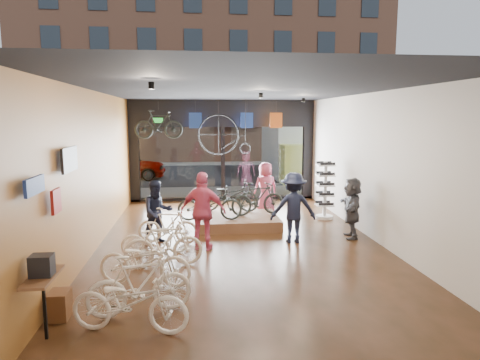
{
  "coord_description": "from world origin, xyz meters",
  "views": [
    {
      "loc": [
        -1.14,
        -10.29,
        3.17
      ],
      "look_at": [
        0.15,
        1.4,
        1.43
      ],
      "focal_mm": 32.0,
      "sensor_mm": 36.0,
      "label": 1
    }
  ],
  "objects": [
    {
      "name": "ground_plane",
      "position": [
        0.0,
        0.0,
        -0.02
      ],
      "size": [
        7.0,
        12.0,
        0.04
      ],
      "primitive_type": "cube",
      "color": "black",
      "rests_on": "ground"
    },
    {
      "name": "ceiling",
      "position": [
        0.0,
        0.0,
        3.82
      ],
      "size": [
        7.0,
        12.0,
        0.04
      ],
      "primitive_type": "cube",
      "color": "black",
      "rests_on": "ground"
    },
    {
      "name": "wall_left",
      "position": [
        -3.52,
        0.0,
        1.9
      ],
      "size": [
        0.04,
        12.0,
        3.8
      ],
      "primitive_type": "cube",
      "color": "#A86D2D",
      "rests_on": "ground"
    },
    {
      "name": "wall_right",
      "position": [
        3.52,
        0.0,
        1.9
      ],
      "size": [
        0.04,
        12.0,
        3.8
      ],
      "primitive_type": "cube",
      "color": "beige",
      "rests_on": "ground"
    },
    {
      "name": "wall_back",
      "position": [
        0.0,
        -6.02,
        1.9
      ],
      "size": [
        7.0,
        0.04,
        3.8
      ],
      "primitive_type": "cube",
      "color": "beige",
      "rests_on": "ground"
    },
    {
      "name": "storefront",
      "position": [
        0.0,
        6.0,
        1.9
      ],
      "size": [
        7.0,
        0.26,
        3.8
      ],
      "primitive_type": null,
      "color": "black",
      "rests_on": "ground"
    },
    {
      "name": "exit_sign",
      "position": [
        -2.4,
        5.88,
        3.05
      ],
      "size": [
        0.35,
        0.06,
        0.18
      ],
      "primitive_type": "cube",
      "color": "#198C26",
      "rests_on": "storefront"
    },
    {
      "name": "street_road",
      "position": [
        0.0,
        15.0,
        -0.01
      ],
      "size": [
        30.0,
        18.0,
        0.02
      ],
      "primitive_type": "cube",
      "color": "black",
      "rests_on": "ground"
    },
    {
      "name": "sidewalk_near",
      "position": [
        0.0,
        7.2,
        0.06
      ],
      "size": [
        30.0,
        2.4,
        0.12
      ],
      "primitive_type": "cube",
      "color": "slate",
      "rests_on": "ground"
    },
    {
      "name": "sidewalk_far",
      "position": [
        0.0,
        19.0,
        0.06
      ],
      "size": [
        30.0,
        2.0,
        0.12
      ],
      "primitive_type": "cube",
      "color": "slate",
      "rests_on": "ground"
    },
    {
      "name": "opposite_building",
      "position": [
        0.0,
        21.5,
        7.0
      ],
      "size": [
        26.0,
        5.0,
        14.0
      ],
      "primitive_type": "cube",
      "color": "brown",
      "rests_on": "ground"
    },
    {
      "name": "street_car",
      "position": [
        -4.81,
        12.0,
        0.76
      ],
      "size": [
        4.47,
        1.8,
        1.52
      ],
      "primitive_type": "imported",
      "rotation": [
        0.0,
        0.0,
        1.57
      ],
      "color": "gray",
      "rests_on": "street_road"
    },
    {
      "name": "box_truck",
      "position": [
        4.04,
        11.0,
        1.38
      ],
      "size": [
        2.34,
        7.02,
        2.76
      ],
      "primitive_type": null,
      "color": "silver",
      "rests_on": "street_road"
    },
    {
      "name": "floor_bike_0",
      "position": [
        -2.1,
        -4.18,
        0.47
      ],
      "size": [
        1.88,
        1.01,
        0.94
      ],
      "primitive_type": "imported",
      "rotation": [
        0.0,
        0.0,
        1.34
      ],
      "color": "white",
      "rests_on": "ground_plane"
    },
    {
      "name": "floor_bike_1",
      "position": [
        -2.03,
        -3.61,
        0.51
      ],
      "size": [
        1.75,
        0.82,
        1.01
      ],
      "primitive_type": "imported",
      "rotation": [
        0.0,
        0.0,
        1.78
      ],
      "color": "white",
      "rests_on": "ground_plane"
    },
    {
      "name": "floor_bike_2",
      "position": [
        -2.07,
        -2.38,
        0.47
      ],
      "size": [
        1.91,
        1.07,
        0.95
      ],
      "primitive_type": "imported",
      "rotation": [
        0.0,
        0.0,
        1.31
      ],
      "color": "white",
      "rests_on": "ground_plane"
    },
    {
      "name": "floor_bike_3",
      "position": [
        -1.79,
        -1.37,
        0.5
      ],
      "size": [
        1.7,
        0.63,
        1.0
      ],
      "primitive_type": "imported",
      "rotation": [
        0.0,
        0.0,
        1.67
      ],
      "color": "white",
      "rests_on": "ground_plane"
    },
    {
      "name": "floor_bike_4",
      "position": [
        -2.04,
        -0.56,
        0.41
      ],
      "size": [
        1.62,
        0.78,
        0.81
      ],
      "primitive_type": "imported",
      "rotation": [
        0.0,
        0.0,
        1.73
      ],
      "color": "white",
      "rests_on": "ground_plane"
    },
    {
      "name": "floor_bike_5",
      "position": [
        -1.8,
        0.32,
        0.46
      ],
      "size": [
        1.6,
        0.73,
        0.93
      ],
      "primitive_type": "imported",
      "rotation": [
        0.0,
        0.0,
        1.37
      ],
      "color": "white",
      "rests_on": "ground_plane"
    },
    {
      "name": "display_platform",
      "position": [
        0.11,
        1.86,
        0.15
      ],
      "size": [
        2.4,
        1.8,
        0.3
      ],
      "primitive_type": "cube",
      "color": "brown",
      "rests_on": "ground_plane"
    },
    {
      "name": "display_bike_left",
      "position": [
        -0.69,
        1.43,
        0.77
      ],
      "size": [
        1.83,
        0.71,
        0.95
      ],
      "primitive_type": "imported",
      "rotation": [
        0.0,
        0.0,
        1.52
      ],
      "color": "#202724",
      "rests_on": "display_platform"
    },
    {
      "name": "display_bike_mid",
      "position": [
        0.73,
        1.92,
        0.79
      ],
      "size": [
        1.7,
        0.82,
        0.98
      ],
      "primitive_type": "imported",
      "rotation": [
        0.0,
        0.0,
        1.8
      ],
      "color": "#202724",
      "rests_on": "display_platform"
    },
    {
      "name": "display_bike_right",
      "position": [
        -0.06,
        2.54,
        0.78
      ],
      "size": [
        1.91,
        1.01,
        0.96
      ],
      "primitive_type": "imported",
      "rotation": [
        0.0,
        0.0,
        1.35
      ],
      "color": "#202724",
      "rests_on": "display_platform"
    },
    {
      "name": "customer_1",
      "position": [
        -2.05,
        0.37,
        0.81
      ],
      "size": [
        0.94,
        0.83,
        1.61
      ],
      "primitive_type": "imported",
      "rotation": [
        0.0,
        0.0,
        0.34
      ],
      "color": "#161C33",
      "rests_on": "ground_plane"
    },
    {
      "name": "customer_2",
      "position": [
        -0.92,
        -0.29,
        0.94
      ],
      "size": [
        1.19,
        0.76,
        1.89
      ],
      "primitive_type": "imported",
      "rotation": [
        0.0,
        0.0,
        2.85
      ],
      "color": "#CC4C72",
      "rests_on": "ground_plane"
    },
    {
      "name": "customer_3",
      "position": [
        1.37,
        0.1,
        0.9
      ],
      "size": [
        1.2,
        0.74,
        1.79
      ],
      "primitive_type": "imported",
      "rotation": [
        0.0,
        0.0,
        3.08
      ],
      "color": "#161C33",
      "rests_on": "ground_plane"
    },
    {
      "name": "customer_4",
      "position": [
        1.23,
        3.45,
        0.85
      ],
      "size": [
        0.94,
        0.73,
        1.7
      ],
      "primitive_type": "imported",
      "rotation": [
        0.0,
        0.0,
        3.39
      ],
      "color": "#CC4C72",
      "rests_on": "ground_plane"
    },
    {
      "name": "customer_5",
      "position": [
        3.0,
        0.34,
        0.8
      ],
      "size": [
        0.8,
        1.56,
        1.6
      ],
      "primitive_type": "imported",
      "rotation": [
        0.0,
        0.0,
        4.49
      ],
      "color": "#3F3F44",
      "rests_on": "ground_plane"
    },
    {
      "name": "sunglasses_rack",
      "position": [
        2.95,
        2.51,
        0.91
      ],
      "size": [
        0.59,
        0.51,
        1.82
      ],
      "primitive_type": null,
      "rotation": [
        0.0,
        0.0,
        0.13
      ],
      "color": "white",
      "rests_on": "ground_plane"
    },
    {
      "name": "wall_merch",
      "position": [
        -3.38,
        -3.5,
        1.3
      ],
      "size": [
        0.4,
        2.4,
        2.6
      ],
      "primitive_type": null,
      "color": "navy",
      "rests_on": "wall_left"
    },
    {
      "name": "penny_farthing",
      "position": [
        0.08,
        5.0,
        2.5
      ],
      "size": [
        1.82,
        0.06,
        1.46
      ],
      "primitive_type": null,
      "color": "black",
      "rests_on": "ceiling"
    },
    {
      "name": "hung_bike",
      "position": [
        -2.25,
        4.2,
        2.93
      ],
      "size": [
        1.58,
        0.46,
        0.95
      ],
      "primitive_type": "imported",
      "rotation": [
        0.0,
        0.0,
        1.58
      ],
      "color": "#202724",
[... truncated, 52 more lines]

